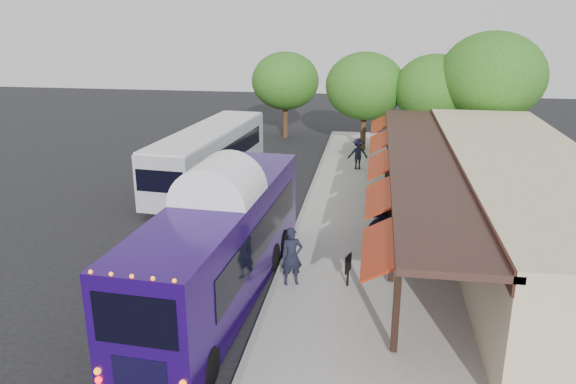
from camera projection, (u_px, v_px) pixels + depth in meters
The scene contains 15 objects.
ground at pixel (277, 279), 18.91m from camera, with size 90.00×90.00×0.00m, color black.
sidewalk at pixel (420, 240), 21.91m from camera, with size 10.00×40.00×0.15m, color #9E9B93.
curb at pixel (295, 233), 22.64m from camera, with size 0.20×40.00×0.16m, color gray.
station_shelter at pixel (516, 201), 20.87m from camera, with size 8.15×20.00×3.60m.
coach_bus at pixel (221, 241), 17.13m from camera, with size 3.05×11.27×3.57m.
city_bus at pixel (209, 155), 28.55m from camera, with size 3.42×11.21×2.97m.
ped_a at pixel (292, 256), 17.95m from camera, with size 0.70×0.46×1.92m, color black.
ped_b at pixel (380, 216), 21.39m from camera, with size 0.96×0.75×1.98m, color black.
ped_c at pixel (380, 232), 20.09m from camera, with size 1.05×0.44×1.79m, color black.
ped_d at pixel (358, 154), 31.31m from camera, with size 1.13×0.65×1.75m, color black.
sign_board at pixel (348, 265), 17.88m from camera, with size 0.19×0.48×1.09m.
tree_left at pixel (365, 86), 34.70m from camera, with size 4.90×4.90×6.28m.
tree_mid at pixel (435, 89), 33.38m from camera, with size 4.88×4.88×6.25m.
tree_right at pixel (492, 77), 31.71m from camera, with size 5.94×5.94×7.61m.
tree_far at pixel (285, 81), 38.92m from camera, with size 4.68×4.68×5.99m.
Camera 1 is at (3.02, -16.83, 8.59)m, focal length 35.00 mm.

